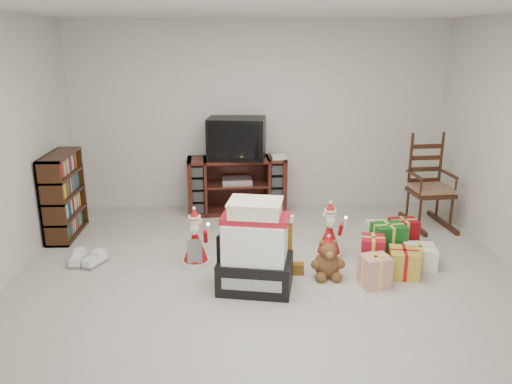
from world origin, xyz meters
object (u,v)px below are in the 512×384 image
gift_pile (255,252)px  mrs_claus_figurine (195,243)px  red_suitcase (244,261)px  rocking_chair (428,193)px  crt_television (237,138)px  santa_figurine (329,235)px  tv_stand (237,185)px  bookshelf (64,197)px  sneaker_pair (87,260)px  teddy_bear (327,261)px  gift_cluster (391,250)px

gift_pile → mrs_claus_figurine: size_ratio=1.39×
gift_pile → red_suitcase: size_ratio=1.32×
red_suitcase → rocking_chair: bearing=53.5°
red_suitcase → crt_television: size_ratio=0.81×
red_suitcase → santa_figurine: red_suitcase is taller
tv_stand → gift_pile: 2.22m
bookshelf → santa_figurine: bookshelf is taller
sneaker_pair → tv_stand: bearing=57.4°
gift_pile → sneaker_pair: gift_pile is taller
sneaker_pair → gift_pile: bearing=-7.4°
bookshelf → mrs_claus_figurine: bookshelf is taller
rocking_chair → sneaker_pair: size_ratio=3.27×
rocking_chair → sneaker_pair: 4.11m
tv_stand → santa_figurine: tv_stand is taller
gift_pile → red_suitcase: gift_pile is taller
tv_stand → teddy_bear: (0.87, -2.01, -0.20)m
bookshelf → gift_pile: 2.63m
rocking_chair → teddy_bear: (-1.52, -1.43, -0.24)m
gift_pile → tv_stand: bearing=104.7°
gift_cluster → crt_television: crt_television is taller
teddy_bear → crt_television: size_ratio=0.49×
crt_television → santa_figurine: bearing=-49.9°
tv_stand → bookshelf: 2.17m
rocking_chair → gift_cluster: 1.42m
tv_stand → santa_figurine: bearing=-60.4°
bookshelf → sneaker_pair: 1.07m
bookshelf → rocking_chair: rocking_chair is taller
tv_stand → crt_television: crt_television is taller
mrs_claus_figurine → gift_cluster: (2.03, -0.08, -0.09)m
gift_pile → mrs_claus_figurine: 0.84m
red_suitcase → crt_television: (-0.05, 2.22, 0.73)m
teddy_bear → crt_television: 2.35m
sneaker_pair → bookshelf: bearing=129.7°
tv_stand → crt_television: size_ratio=1.68×
teddy_bear → sneaker_pair: (-2.44, 0.38, -0.12)m
gift_pile → mrs_claus_figurine: gift_pile is taller
bookshelf → sneaker_pair: bookshelf is taller
mrs_claus_figurine → santa_figurine: bearing=5.7°
red_suitcase → santa_figurine: 1.17m
sneaker_pair → red_suitcase: bearing=-8.8°
rocking_chair → gift_cluster: (-0.80, -1.14, -0.26)m
crt_television → gift_cluster: bearing=-40.3°
rocking_chair → sneaker_pair: (-3.96, -1.05, -0.35)m
tv_stand → rocking_chair: rocking_chair is taller
mrs_claus_figurine → crt_television: size_ratio=0.77×
rocking_chair → teddy_bear: rocking_chair is taller
mrs_claus_figurine → red_suitcase: bearing=-49.5°
gift_pile → mrs_claus_figurine: (-0.60, 0.57, -0.14)m
bookshelf → crt_television: (2.04, 0.77, 0.53)m
gift_cluster → bookshelf: bearing=165.3°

